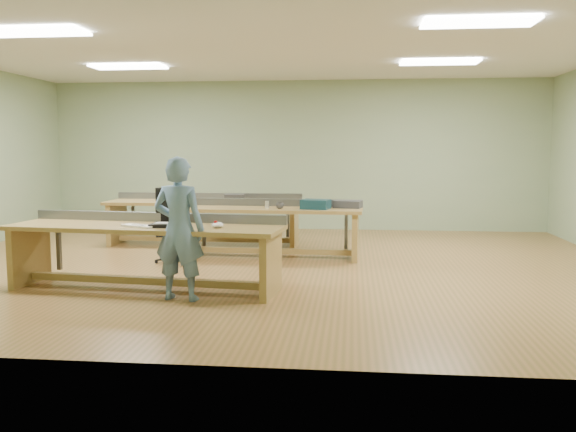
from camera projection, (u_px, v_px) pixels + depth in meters
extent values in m
plane|color=olive|center=(267.00, 265.00, 8.56)|extent=(10.00, 10.00, 0.00)
plane|color=silver|center=(267.00, 47.00, 8.23)|extent=(10.00, 10.00, 0.00)
cube|color=gray|center=(295.00, 155.00, 12.35)|extent=(10.00, 0.04, 3.00)
cube|color=gray|center=(190.00, 166.00, 4.44)|extent=(10.00, 0.04, 3.00)
cube|color=white|center=(34.00, 32.00, 7.01)|extent=(1.20, 0.50, 0.03)
cube|color=white|center=(129.00, 67.00, 9.98)|extent=(1.20, 0.50, 0.03)
cube|color=white|center=(479.00, 22.00, 6.49)|extent=(1.20, 0.50, 0.03)
cube|color=white|center=(439.00, 62.00, 9.45)|extent=(1.20, 0.50, 0.03)
cube|color=#A38244|center=(144.00, 227.00, 7.03)|extent=(3.28, 1.18, 0.05)
cube|color=#A38244|center=(30.00, 255.00, 7.38)|extent=(0.16, 0.76, 0.70)
cube|color=#A38244|center=(271.00, 264.00, 6.77)|extent=(0.16, 0.76, 0.70)
cube|color=#A38244|center=(146.00, 281.00, 7.10)|extent=(2.91, 0.39, 0.08)
cube|color=#5A5E63|center=(158.00, 217.00, 7.40)|extent=(3.21, 0.40, 0.11)
cube|color=#A38244|center=(270.00, 210.00, 9.13)|extent=(2.77, 0.83, 0.05)
cube|color=#A38244|center=(189.00, 233.00, 9.35)|extent=(0.10, 0.63, 0.70)
cube|color=#A38244|center=(355.00, 236.00, 8.99)|extent=(0.10, 0.63, 0.70)
cube|color=#A38244|center=(270.00, 251.00, 9.19)|extent=(2.45, 0.19, 0.08)
cube|color=#5A5E63|center=(274.00, 202.00, 9.44)|extent=(2.75, 0.18, 0.11)
cube|color=#A38244|center=(204.00, 203.00, 10.33)|extent=(3.29, 0.88, 0.05)
cube|color=#A38244|center=(117.00, 223.00, 10.53)|extent=(0.08, 0.78, 0.70)
cube|color=#A38244|center=(294.00, 226.00, 10.21)|extent=(0.08, 0.78, 0.70)
cube|color=#A38244|center=(204.00, 239.00, 10.40)|extent=(2.98, 0.11, 0.08)
cube|color=#5A5E63|center=(209.00, 196.00, 10.71)|extent=(3.28, 0.09, 0.11)
imported|color=#6C92B0|center=(179.00, 229.00, 6.52)|extent=(0.61, 0.44, 1.55)
cube|color=black|center=(167.00, 225.00, 6.89)|extent=(0.37, 0.30, 0.04)
cube|color=black|center=(171.00, 201.00, 7.00)|extent=(0.36, 0.03, 0.28)
cube|color=white|center=(138.00, 226.00, 6.87)|extent=(0.43, 0.30, 0.02)
ellipsoid|color=white|center=(217.00, 225.00, 6.80)|extent=(0.18, 0.19, 0.07)
cube|color=black|center=(172.00, 217.00, 7.25)|extent=(0.23, 0.15, 0.15)
cylinder|color=black|center=(169.00, 248.00, 8.80)|extent=(0.05, 0.05, 0.40)
cube|color=black|center=(169.00, 234.00, 8.77)|extent=(0.49, 0.49, 0.05)
cube|color=black|center=(168.00, 217.00, 8.93)|extent=(0.36, 0.16, 0.34)
cylinder|color=black|center=(170.00, 260.00, 8.82)|extent=(0.55, 0.55, 0.05)
cube|color=#11313A|center=(316.00, 204.00, 8.96)|extent=(0.45, 0.38, 0.14)
cube|color=#333336|center=(348.00, 204.00, 9.12)|extent=(0.45, 0.34, 0.11)
imported|color=#333336|center=(280.00, 206.00, 8.99)|extent=(0.13, 0.13, 0.09)
cylinder|color=white|center=(267.00, 205.00, 9.07)|extent=(0.06, 0.06, 0.11)
cube|color=black|center=(170.00, 194.00, 10.42)|extent=(0.46, 0.40, 0.22)
cube|color=#333336|center=(235.00, 198.00, 10.18)|extent=(0.34, 0.26, 0.13)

